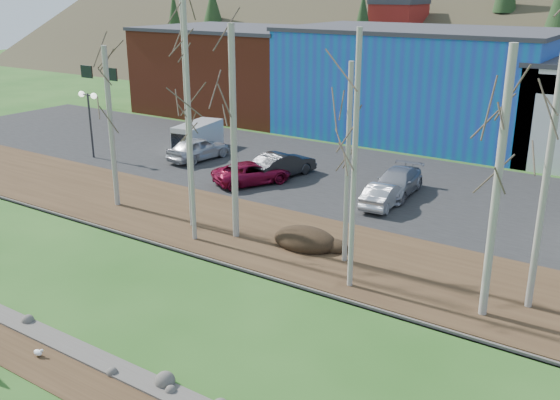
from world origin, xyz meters
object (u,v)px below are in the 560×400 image
Objects in this scene: car_0 at (198,148)px; car_1 at (282,165)px; van_grey at (197,137)px; car_2 at (252,173)px; street_lamp at (89,106)px; seagull at (38,352)px; car_3 at (397,182)px; car_4 at (383,195)px.

car_0 reaches higher than car_1.
car_1 is 9.11m from van_grey.
car_1 is 2.28m from car_2.
car_1 is at bearing 17.74° from street_lamp.
street_lamp is at bearing 112.09° from seagull.
car_3 is (7.96, 2.83, 0.05)m from car_2.
car_0 is 1.01× the size of van_grey.
car_2 is at bearing -1.58° from car_4.
seagull is 19.22m from car_2.
street_lamp is at bearing -0.65° from car_4.
car_0 is at bearing 7.93° from car_2.
car_3 is 1.07× the size of van_grey.
seagull is 0.09× the size of car_0.
car_2 is (12.61, 1.23, -2.87)m from street_lamp.
car_0 is 0.95× the size of car_3.
car_3 is at bearing 14.55° from street_lamp.
van_grey is at bearing -18.75° from car_4.
van_grey reaches higher than car_3.
car_3 is at bearing -15.41° from van_grey.
car_1 reaches higher than car_3.
car_1 is (13.29, 3.40, -2.76)m from street_lamp.
car_3 is (7.28, 0.66, -0.06)m from car_1.
car_1 reaches higher than car_4.
car_0 is at bearing 94.91° from seagull.
car_1 is at bearing -24.01° from van_grey.
car_4 is (7.53, -1.59, -0.12)m from car_1.
van_grey is (-8.83, 2.23, 0.18)m from car_1.
car_2 is 1.03× the size of van_grey.
seagull is at bearing 113.86° from car_1.
car_0 reaches higher than seagull.
car_3 is at bearing -131.98° from car_2.
seagull is at bearing 124.74° from car_0.
car_0 is 1.00× the size of car_1.
street_lamp is at bearing -138.20° from van_grey.
car_1 is at bearing -17.54° from car_4.
car_0 is (-11.35, 20.83, 0.76)m from seagull.
car_0 is 14.53m from car_4.
street_lamp is 0.97× the size of car_0.
car_2 is 8.45m from car_3.
car_2 reaches higher than seagull.
street_lamp reaches higher than car_0.
car_0 is at bearing 10.39° from car_1.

